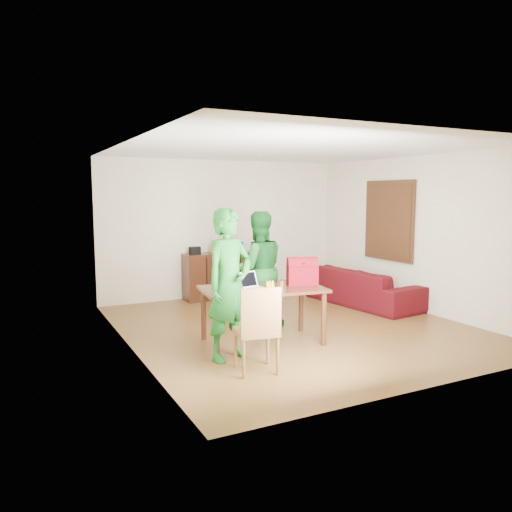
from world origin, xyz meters
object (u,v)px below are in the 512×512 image
table (263,295)px  red_bag (302,274)px  sofa (363,287)px  bottle (281,286)px  person_far (258,269)px  laptop (254,287)px  person_near (229,285)px  chair (257,347)px

table → red_bag: 0.66m
sofa → bottle: bearing=115.6°
person_far → sofa: bearing=-157.3°
table → laptop: (-0.17, -0.09, 0.14)m
table → person_near: bearing=-140.1°
table → person_far: 0.90m
chair → red_bag: (1.20, 0.94, 0.63)m
person_near → person_far: bearing=31.6°
table → bottle: 0.43m
person_near → sofa: (3.45, 1.70, -0.60)m
laptop → table: bearing=13.7°
person_near → laptop: person_near is taller
table → sofa: bearing=33.3°
chair → person_near: (-0.09, 0.57, 0.64)m
person_near → person_far: size_ratio=1.05×
chair → bottle: chair is taller
laptop → sofa: size_ratio=0.16×
chair → sofa: (3.36, 2.27, 0.04)m
chair → red_bag: 1.65m
chair → laptop: bearing=76.0°
bottle → sofa: bottle is taller
person_far → bottle: size_ratio=10.83×
person_near → laptop: (0.51, 0.33, -0.12)m
person_far → red_bag: (0.26, -0.85, 0.04)m
person_near → bottle: bearing=-16.0°
chair → person_far: 2.11m
person_near → table: bearing=12.9°
red_bag → sofa: bearing=52.7°
red_bag → sofa: red_bag is taller
person_far → laptop: person_far is taller
laptop → bottle: bearing=-63.1°
chair → sofa: 4.05m
chair → sofa: size_ratio=0.44×
table → laptop: size_ratio=4.75×
red_bag → person_far: bearing=128.3°
laptop → sofa: 3.28m
person_near → red_bag: bearing=-2.5°
table → chair: bearing=-112.5°
table → bottle: bottle is taller
chair → red_bag: size_ratio=2.43×
chair → person_far: size_ratio=0.57×
laptop → bottle: size_ratio=2.26×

